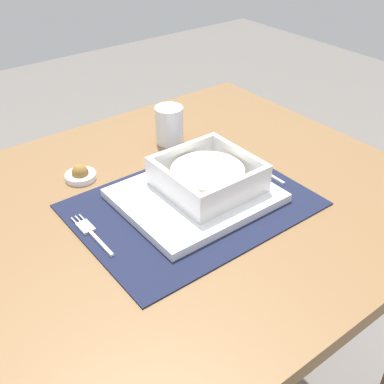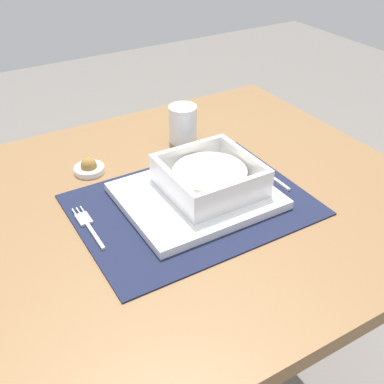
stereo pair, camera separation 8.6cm
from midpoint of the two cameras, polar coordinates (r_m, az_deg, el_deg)
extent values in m
cube|color=brown|center=(0.91, -4.88, -1.91)|extent=(0.95, 0.78, 0.03)
cube|color=brown|center=(1.55, 1.92, -1.32)|extent=(0.05, 0.05, 0.70)
cube|color=#191E38|center=(0.88, -2.81, -1.63)|extent=(0.42, 0.31, 0.00)
cube|color=white|center=(0.89, -2.39, -0.50)|extent=(0.27, 0.23, 0.02)
cube|color=white|center=(0.89, -0.92, 0.80)|extent=(0.17, 0.17, 0.01)
cube|color=white|center=(0.84, -5.18, 0.58)|extent=(0.01, 0.17, 0.05)
cube|color=white|center=(0.92, 2.96, 3.86)|extent=(0.01, 0.17, 0.05)
cube|color=white|center=(0.83, 2.30, 0.04)|extent=(0.15, 0.01, 0.05)
cube|color=white|center=(0.93, -3.81, 4.30)|extent=(0.15, 0.01, 0.05)
cylinder|color=beige|center=(0.88, -0.93, 1.85)|extent=(0.14, 0.14, 0.03)
cube|color=silver|center=(0.81, -13.85, -6.11)|extent=(0.01, 0.08, 0.00)
cube|color=silver|center=(0.85, -15.46, -4.15)|extent=(0.02, 0.04, 0.00)
cylinder|color=silver|center=(0.87, -16.67, -3.43)|extent=(0.00, 0.02, 0.00)
cylinder|color=silver|center=(0.87, -16.21, -3.25)|extent=(0.00, 0.02, 0.00)
cylinder|color=silver|center=(0.87, -15.76, -3.07)|extent=(0.00, 0.02, 0.00)
cube|color=silver|center=(0.96, 6.72, 1.93)|extent=(0.01, 0.08, 0.00)
ellipsoid|color=silver|center=(1.00, 4.55, 3.44)|extent=(0.02, 0.03, 0.01)
cube|color=black|center=(0.94, 6.24, 0.89)|extent=(0.01, 0.06, 0.01)
cube|color=silver|center=(0.98, 3.58, 2.60)|extent=(0.01, 0.08, 0.00)
cylinder|color=white|center=(1.08, -5.05, 7.91)|extent=(0.06, 0.06, 0.08)
cylinder|color=maroon|center=(1.08, -5.00, 6.99)|extent=(0.05, 0.05, 0.04)
cylinder|color=white|center=(0.99, -15.61, 1.73)|extent=(0.06, 0.06, 0.01)
sphere|color=olive|center=(0.98, -15.69, 2.18)|extent=(0.03, 0.03, 0.03)
camera|label=1|loc=(0.04, -92.86, -1.95)|focal=44.69mm
camera|label=2|loc=(0.04, 87.14, 1.95)|focal=44.69mm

